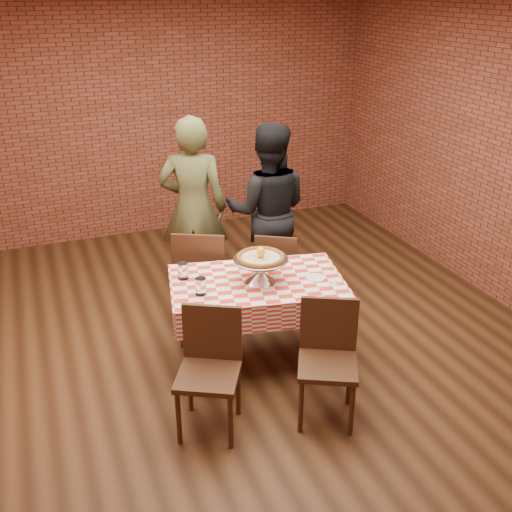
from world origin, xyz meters
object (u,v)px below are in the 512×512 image
pizza_stand (261,270)px  chair_far_left (204,274)px  diner_black (268,211)px  water_glass_right (183,271)px  table (257,322)px  chair_near_right (328,366)px  diner_olive (193,208)px  water_glass_left (201,286)px  pizza (261,258)px  chair_near_left (208,376)px  chair_far_right (278,272)px  condiment_caddy (253,255)px

pizza_stand → chair_far_left: (-0.22, 0.85, -0.38)m
diner_black → water_glass_right: bearing=63.2°
table → water_glass_right: water_glass_right is taller
chair_near_right → diner_black: size_ratio=0.51×
table → diner_olive: (-0.12, 1.39, 0.53)m
diner_black → water_glass_left: bearing=72.9°
table → pizza: pizza is taller
water_glass_left → chair_far_left: chair_far_left is taller
chair_near_left → chair_far_right: bearing=79.0°
pizza_stand → table: bearing=129.1°
chair_near_right → diner_olive: diner_olive is taller
chair_near_right → chair_far_right: size_ratio=1.04×
water_glass_right → diner_black: (1.10, 0.91, 0.04)m
condiment_caddy → diner_black: size_ratio=0.08×
table → pizza: size_ratio=3.56×
pizza → water_glass_right: bearing=154.6°
pizza_stand → chair_far_right: pizza_stand is taller
pizza_stand → diner_olive: size_ratio=0.24×
table → chair_near_left: 0.91m
condiment_caddy → diner_olive: (-0.20, 1.07, 0.08)m
pizza → chair_far_right: 1.00m
chair_far_right → pizza_stand: bearing=88.0°
pizza → chair_far_left: size_ratio=0.40×
pizza → water_glass_left: bearing=-175.6°
pizza → chair_near_left: pizza is taller
water_glass_right → chair_far_right: (1.01, 0.45, -0.40)m
chair_far_left → diner_black: 0.92m
chair_near_right → chair_far_left: 1.72m
water_glass_left → chair_near_right: 1.11m
water_glass_right → chair_near_right: (0.74, -1.09, -0.38)m
table → pizza_stand: 0.48m
pizza_stand → chair_far_left: pizza_stand is taller
pizza → water_glass_left: (-0.50, -0.04, -0.13)m
chair_far_left → diner_olive: size_ratio=0.52×
pizza → water_glass_right: (-0.56, 0.26, -0.13)m
chair_near_left → diner_black: bearing=85.1°
condiment_caddy → chair_far_right: bearing=55.8°
chair_far_right → diner_olive: size_ratio=0.47×
table → pizza_stand: (0.02, -0.03, 0.48)m
pizza_stand → water_glass_left: (-0.50, -0.04, -0.03)m
condiment_caddy → chair_near_right: 1.23m
chair_near_right → pizza: bearing=129.2°
chair_near_right → diner_black: bearing=106.6°
water_glass_right → diner_olive: bearing=70.2°
diner_black → pizza: bearing=88.8°
table → water_glass_right: (-0.54, 0.24, 0.45)m
water_glass_right → chair_near_left: chair_near_left is taller
diner_olive → table: bearing=116.4°
chair_far_left → water_glass_right: bearing=86.8°
water_glass_right → pizza_stand: bearing=-25.4°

